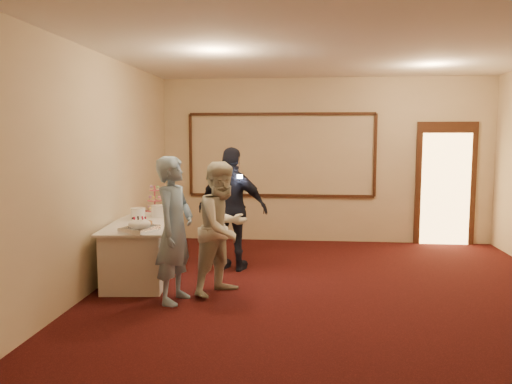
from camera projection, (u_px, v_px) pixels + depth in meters
The scene contains 14 objects.
floor at pixel (335, 302), 5.84m from camera, with size 7.00×7.00×0.00m, color black.
room_walls at pixel (338, 128), 5.62m from camera, with size 6.04×7.04×3.02m.
wall_molding at pixel (281, 155), 9.18m from camera, with size 3.45×0.04×1.55m.
doorway at pixel (445, 185), 8.94m from camera, with size 1.05×0.07×2.20m.
buffet_table at pixel (146, 247), 7.01m from camera, with size 1.05×2.23×0.77m.
pavlova_tray at pixel (139, 226), 6.11m from camera, with size 0.44×0.53×0.17m.
cupcake_stand at pixel (155, 201), 7.83m from camera, with size 0.30×0.30×0.44m.
plate_stack_a at pixel (138, 214), 6.99m from camera, with size 0.20×0.20×0.17m.
plate_stack_b at pixel (158, 211), 7.24m from camera, with size 0.21×0.21×0.17m.
tart at pixel (144, 224), 6.56m from camera, with size 0.26×0.26×0.05m.
man at pixel (175, 230), 5.79m from camera, with size 0.62×0.41×1.71m, color #82A8CE.
woman at pixel (223, 228), 6.10m from camera, with size 0.79×0.62×1.63m, color beige.
guest at pixel (232, 209), 7.19m from camera, with size 1.05×0.44×1.79m, color black.
camera_flash at pixel (240, 176), 6.93m from camera, with size 0.07×0.04×0.05m, color white.
Camera 1 is at (-0.38, -5.73, 1.92)m, focal length 35.00 mm.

